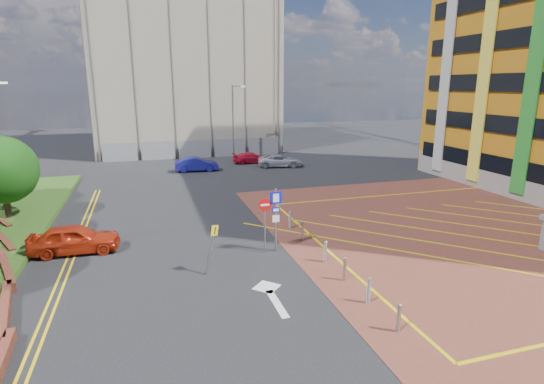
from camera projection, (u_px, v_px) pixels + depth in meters
name	position (u px, v px, depth m)	size (l,w,h in m)	color
ground	(272.00, 260.00, 20.04)	(140.00, 140.00, 0.00)	black
forecourt	(509.00, 231.00, 23.95)	(26.00, 26.00, 0.02)	brown
retaining_wall	(1.00, 269.00, 18.55)	(6.06, 20.33, 0.40)	brown
tree_c	(2.00, 170.00, 24.76)	(4.00, 4.00, 4.90)	#3D2B1C
lamp_back	(234.00, 120.00, 46.10)	(1.53, 0.16, 8.00)	#9EA0A8
sign_cluster	(272.00, 214.00, 20.56)	(1.17, 0.12, 3.20)	#9EA0A8
warning_sign	(212.00, 243.00, 18.22)	(0.75, 0.42, 2.25)	#9EA0A8
bollard_row	(331.00, 258.00, 19.02)	(0.14, 11.14, 0.90)	#9EA0A8
construction_building	(182.00, 61.00, 54.46)	(21.20, 19.20, 22.00)	#B3A692
construction_fence	(204.00, 149.00, 47.92)	(21.60, 0.06, 2.00)	gray
car_red_left	(75.00, 239.00, 20.75)	(1.69, 4.20, 1.43)	#B9290F
car_blue_back	(197.00, 164.00, 40.40)	(1.42, 4.07, 1.34)	navy
car_red_back	(251.00, 158.00, 44.68)	(1.57, 3.87, 1.12)	red
car_silver_back	(280.00, 161.00, 42.64)	(2.04, 4.43, 1.23)	silver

